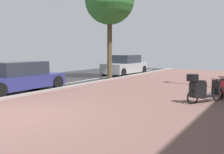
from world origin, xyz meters
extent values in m
torus|color=black|center=(4.56, 5.92, 0.23)|extent=(0.10, 0.52, 0.51)
torus|color=black|center=(4.44, 7.08, 0.23)|extent=(0.10, 0.52, 0.51)
cube|color=#AD2223|center=(4.50, 6.50, 0.21)|extent=(0.35, 0.68, 0.08)
cube|color=#AD2223|center=(4.54, 6.13, 0.45)|extent=(0.35, 0.54, 0.49)
cube|color=black|center=(4.54, 6.13, 0.73)|extent=(0.31, 0.49, 0.06)
cylinder|color=#AD2223|center=(4.44, 7.06, 0.49)|extent=(0.08, 0.13, 0.52)
cube|color=#AD2223|center=(4.45, 6.98, 0.46)|extent=(0.33, 0.11, 0.51)
torus|color=black|center=(3.84, 4.35, 0.25)|extent=(0.31, 0.50, 0.55)
torus|color=black|center=(4.45, 5.44, 0.25)|extent=(0.31, 0.50, 0.55)
cube|color=black|center=(4.15, 4.89, 0.22)|extent=(0.59, 0.75, 0.08)
cube|color=black|center=(3.95, 4.54, 0.48)|extent=(0.53, 0.63, 0.51)
cube|color=black|center=(3.95, 4.54, 0.77)|extent=(0.47, 0.56, 0.06)
cylinder|color=black|center=(4.44, 5.41, 0.52)|extent=(0.12, 0.14, 0.55)
cube|color=black|center=(4.40, 5.35, 0.49)|extent=(0.32, 0.23, 0.54)
cylinder|color=black|center=(4.43, 5.39, 0.79)|extent=(0.47, 0.28, 0.03)
cube|color=black|center=(3.82, 4.30, 0.92)|extent=(0.38, 0.38, 0.24)
cube|color=navy|center=(-3.47, 2.83, 0.45)|extent=(1.69, 4.13, 0.56)
cube|color=#282D38|center=(-3.47, 2.84, 1.04)|extent=(1.42, 2.28, 0.61)
cylinder|color=black|center=(-4.28, 4.37, 0.31)|extent=(0.20, 0.62, 0.62)
cylinder|color=black|center=(-2.67, 4.37, 0.31)|extent=(0.20, 0.62, 0.62)
cube|color=#9FA4A9|center=(-3.39, 12.32, 0.53)|extent=(1.68, 4.42, 0.71)
cube|color=#282D38|center=(-3.39, 12.56, 1.19)|extent=(1.41, 2.30, 0.62)
cylinder|color=black|center=(-4.20, 14.01, 0.31)|extent=(0.20, 0.62, 0.62)
cylinder|color=black|center=(-2.59, 14.01, 0.31)|extent=(0.20, 0.62, 0.62)
cylinder|color=black|center=(-4.20, 10.63, 0.31)|extent=(0.20, 0.62, 0.62)
cylinder|color=black|center=(-2.59, 10.63, 0.31)|extent=(0.20, 0.62, 0.62)
cylinder|color=brown|center=(-2.75, 9.15, 1.98)|extent=(0.31, 0.31, 3.95)
camera|label=1|loc=(6.03, -4.26, 1.84)|focal=39.64mm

